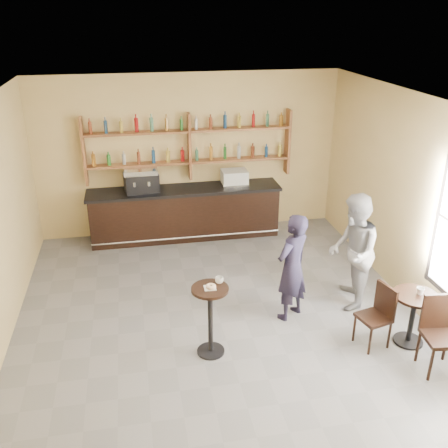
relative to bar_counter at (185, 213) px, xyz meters
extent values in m
plane|color=slate|center=(0.15, -3.15, -0.51)|extent=(7.00, 7.00, 0.00)
plane|color=white|center=(0.15, -3.15, 2.69)|extent=(7.00, 7.00, 0.00)
plane|color=#D6B979|center=(0.15, 0.35, 1.09)|extent=(7.00, 0.00, 7.00)
plane|color=#D6B979|center=(0.15, -6.65, 1.09)|extent=(7.00, 0.00, 7.00)
plane|color=#D6B979|center=(3.15, -3.15, 1.09)|extent=(0.00, 7.00, 7.00)
cube|color=white|center=(-0.10, -3.79, 0.50)|extent=(0.16, 0.16, 0.00)
torus|color=#C88649|center=(-0.09, -3.80, 0.52)|extent=(0.17, 0.17, 0.05)
imported|color=white|center=(0.04, -3.69, 0.54)|extent=(0.14, 0.14, 0.09)
imported|color=black|center=(1.21, -3.15, 0.32)|extent=(0.73, 0.67, 1.66)
imported|color=white|center=(2.71, -4.08, 0.31)|extent=(0.12, 0.12, 0.10)
imported|color=gray|center=(2.22, -2.99, 0.40)|extent=(0.95, 1.07, 1.82)
camera|label=1|loc=(-0.96, -9.25, 3.82)|focal=40.00mm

